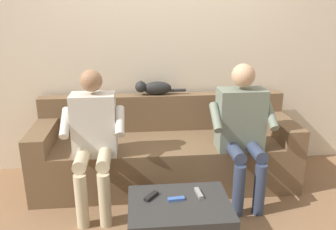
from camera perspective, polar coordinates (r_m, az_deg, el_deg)
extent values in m
plane|color=#846042|center=(2.96, 0.94, -17.36)|extent=(8.00, 8.00, 0.00)
cube|color=beige|center=(3.58, -1.08, 11.68)|extent=(5.42, 0.06, 2.63)
cube|color=brown|center=(3.35, -0.21, -8.23)|extent=(2.10, 0.62, 0.46)
cube|color=brown|center=(3.63, -0.79, -2.91)|extent=(2.49, 0.16, 0.83)
cube|color=brown|center=(3.60, 18.41, -5.77)|extent=(0.19, 0.62, 0.63)
cube|color=brown|center=(3.42, -19.94, -7.24)|extent=(0.19, 0.62, 0.63)
cube|color=#2D2D2D|center=(2.56, 1.88, -18.14)|extent=(0.71, 0.53, 0.40)
cube|color=slate|center=(3.11, 11.95, -0.72)|extent=(0.41, 0.24, 0.55)
sphere|color=tan|center=(3.01, 12.44, 6.46)|extent=(0.20, 0.20, 0.20)
cylinder|color=#333D56|center=(3.06, 14.28, -5.65)|extent=(0.11, 0.36, 0.11)
cylinder|color=#333D56|center=(3.01, 11.03, -5.86)|extent=(0.11, 0.36, 0.11)
cylinder|color=#333D56|center=(3.04, 14.99, -11.90)|extent=(0.10, 0.10, 0.46)
cylinder|color=#333D56|center=(2.98, 11.67, -12.23)|extent=(0.10, 0.10, 0.46)
cylinder|color=slate|center=(3.10, 16.72, -0.08)|extent=(0.08, 0.27, 0.22)
cylinder|color=slate|center=(2.96, 7.98, -0.37)|extent=(0.08, 0.27, 0.22)
cube|color=beige|center=(2.99, -12.18, -1.58)|extent=(0.37, 0.23, 0.54)
sphere|color=#936B4C|center=(2.89, -12.68, 5.60)|extent=(0.18, 0.18, 0.18)
cylinder|color=#C6B793|center=(2.88, -10.52, -6.89)|extent=(0.11, 0.39, 0.11)
cylinder|color=#C6B793|center=(2.91, -14.08, -6.94)|extent=(0.11, 0.39, 0.11)
cylinder|color=#C6B793|center=(2.85, -10.50, -13.74)|extent=(0.10, 0.10, 0.46)
cylinder|color=#C6B793|center=(2.87, -14.19, -13.74)|extent=(0.10, 0.10, 0.46)
cylinder|color=beige|center=(2.88, -8.02, -1.02)|extent=(0.08, 0.27, 0.22)
cylinder|color=beige|center=(2.94, -16.73, -1.26)|extent=(0.08, 0.27, 0.22)
ellipsoid|color=black|center=(3.48, -1.80, 4.50)|extent=(0.29, 0.12, 0.14)
sphere|color=black|center=(3.47, -4.55, 4.70)|extent=(0.12, 0.12, 0.12)
cone|color=black|center=(3.49, -4.49, 5.55)|extent=(0.04, 0.04, 0.03)
cone|color=black|center=(3.44, -4.47, 5.34)|extent=(0.04, 0.04, 0.03)
cylinder|color=black|center=(3.51, 1.52, 4.14)|extent=(0.18, 0.03, 0.03)
cube|color=#3860B7|center=(2.47, 1.37, -13.80)|extent=(0.12, 0.05, 0.02)
cube|color=gray|center=(2.54, 5.13, -12.83)|extent=(0.05, 0.14, 0.02)
cube|color=black|center=(2.50, -2.82, -13.35)|extent=(0.11, 0.12, 0.02)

